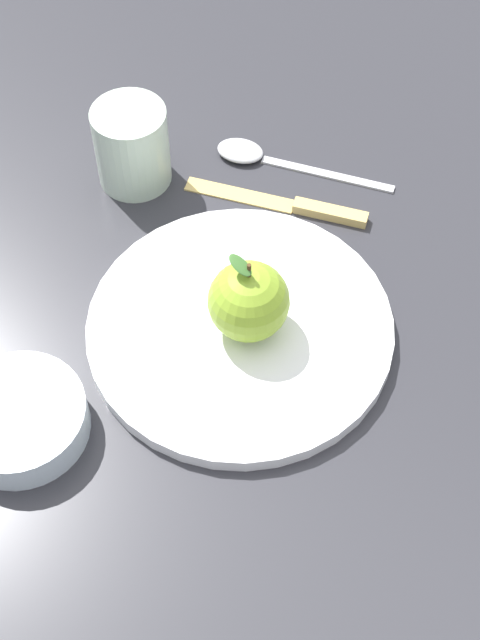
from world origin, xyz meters
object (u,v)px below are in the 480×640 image
(side_bowl, at_px, (18,417))
(knife, at_px, (292,205))
(apple, at_px, (251,302))
(spoon, at_px, (261,156))
(dinner_plate, at_px, (240,328))
(cup, at_px, (132,143))

(side_bowl, xyz_separation_m, knife, (-0.13, -0.31, -0.02))
(apple, xyz_separation_m, spoon, (0.07, -0.21, -0.04))
(spoon, bearing_deg, knife, 135.23)
(spoon, bearing_deg, side_bowl, 77.81)
(side_bowl, bearing_deg, apple, -133.09)
(apple, bearing_deg, side_bowl, 46.91)
(side_bowl, bearing_deg, dinner_plate, -131.29)
(dinner_plate, distance_m, apple, 0.04)
(cup, bearing_deg, side_bowl, 96.13)
(apple, distance_m, side_bowl, 0.21)
(knife, bearing_deg, dinner_plate, 91.67)
(side_bowl, xyz_separation_m, cup, (0.03, -0.29, 0.03))
(apple, height_order, spoon, apple)
(apple, xyz_separation_m, knife, (0.01, -0.16, -0.05))
(dinner_plate, height_order, apple, apple)
(dinner_plate, height_order, knife, dinner_plate)
(cup, relative_size, spoon, 0.45)
(side_bowl, relative_size, cup, 1.33)
(knife, distance_m, spoon, 0.07)
(apple, relative_size, cup, 1.00)
(cup, bearing_deg, dinner_plate, 139.43)
(side_bowl, relative_size, knife, 0.61)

